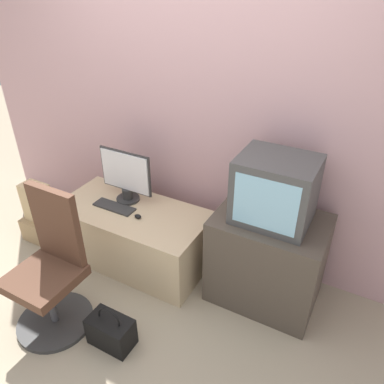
% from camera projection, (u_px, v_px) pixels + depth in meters
% --- Properties ---
extents(ground_plane, '(12.00, 12.00, 0.00)m').
position_uv_depth(ground_plane, '(100.00, 347.00, 2.47)').
color(ground_plane, tan).
extents(wall_back, '(4.40, 0.05, 2.60)m').
position_uv_depth(wall_back, '(195.00, 100.00, 2.79)').
color(wall_back, '#CC9EA3').
rests_on(wall_back, ground_plane).
extents(desk, '(1.23, 0.61, 0.49)m').
position_uv_depth(desk, '(134.00, 235.00, 3.10)').
color(desk, '#CCB289').
rests_on(desk, ground_plane).
extents(side_stand, '(0.76, 0.54, 0.70)m').
position_uv_depth(side_stand, '(267.00, 259.00, 2.69)').
color(side_stand, '#4C4238').
rests_on(side_stand, ground_plane).
extents(main_monitor, '(0.47, 0.19, 0.44)m').
position_uv_depth(main_monitor, '(126.00, 176.00, 2.99)').
color(main_monitor, '#2D2D2D').
rests_on(main_monitor, desk).
extents(keyboard, '(0.35, 0.12, 0.01)m').
position_uv_depth(keyboard, '(114.00, 207.00, 3.01)').
color(keyboard, '#2D2D2D').
rests_on(keyboard, desk).
extents(mouse, '(0.06, 0.04, 0.03)m').
position_uv_depth(mouse, '(138.00, 216.00, 2.88)').
color(mouse, black).
rests_on(mouse, desk).
extents(crt_tv, '(0.49, 0.41, 0.45)m').
position_uv_depth(crt_tv, '(275.00, 190.00, 2.40)').
color(crt_tv, '#474747').
rests_on(crt_tv, side_stand).
extents(office_chair, '(0.52, 0.52, 1.00)m').
position_uv_depth(office_chair, '(51.00, 274.00, 2.47)').
color(office_chair, '#333333').
rests_on(office_chair, ground_plane).
extents(cardboard_box_lower, '(0.31, 0.26, 0.21)m').
position_uv_depth(cardboard_box_lower, '(44.00, 228.00, 3.42)').
color(cardboard_box_lower, '#A3845B').
rests_on(cardboard_box_lower, ground_plane).
extents(cardboard_box_upper, '(0.23, 0.15, 0.35)m').
position_uv_depth(cardboard_box_upper, '(37.00, 202.00, 3.27)').
color(cardboard_box_upper, '#D1B27F').
rests_on(cardboard_box_upper, cardboard_box_lower).
extents(handbag, '(0.30, 0.17, 0.32)m').
position_uv_depth(handbag, '(111.00, 331.00, 2.45)').
color(handbag, black).
rests_on(handbag, ground_plane).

